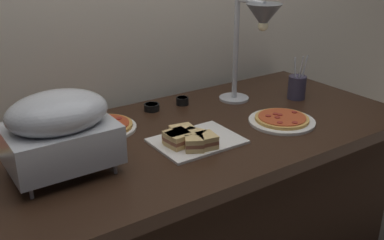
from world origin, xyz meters
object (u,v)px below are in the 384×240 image
at_px(pizza_plate_front, 282,120).
at_px(chafing_dish, 60,129).
at_px(heat_lamp, 258,27).
at_px(utensil_holder, 297,87).
at_px(sauce_cup_far, 182,101).
at_px(sauce_cup_near, 152,107).
at_px(pizza_plate_center, 105,127).
at_px(sandwich_platter, 191,139).

bearing_deg(pizza_plate_front, chafing_dish, 173.81).
height_order(heat_lamp, utensil_holder, heat_lamp).
bearing_deg(sauce_cup_far, utensil_holder, -25.23).
bearing_deg(chafing_dish, pizza_plate_front, -6.19).
xyz_separation_m(heat_lamp, sauce_cup_near, (-0.40, 0.23, -0.35)).
relative_size(heat_lamp, pizza_plate_front, 1.73).
bearing_deg(pizza_plate_front, pizza_plate_center, 151.39).
height_order(chafing_dish, sauce_cup_near, chafing_dish).
height_order(chafing_dish, pizza_plate_front, chafing_dish).
distance_m(pizza_plate_front, sauce_cup_far, 0.47).
bearing_deg(sandwich_platter, utensil_holder, 11.81).
height_order(chafing_dish, sauce_cup_far, chafing_dish).
relative_size(pizza_plate_center, sauce_cup_near, 3.69).
relative_size(pizza_plate_center, sauce_cup_far, 4.46).
bearing_deg(sauce_cup_near, heat_lamp, -30.39).
bearing_deg(chafing_dish, pizza_plate_center, 44.65).
xyz_separation_m(pizza_plate_center, sauce_cup_near, (0.26, 0.08, 0.00)).
bearing_deg(heat_lamp, sandwich_platter, -160.07).
distance_m(chafing_dish, sauce_cup_far, 0.76).
xyz_separation_m(pizza_plate_front, sauce_cup_near, (-0.38, 0.43, 0.00)).
relative_size(chafing_dish, pizza_plate_front, 1.23).
bearing_deg(sauce_cup_near, pizza_plate_center, -162.99).
bearing_deg(sauce_cup_near, chafing_dish, -147.28).
relative_size(chafing_dish, sandwich_platter, 1.06).
distance_m(sauce_cup_near, utensil_holder, 0.70).
height_order(heat_lamp, sauce_cup_far, heat_lamp).
height_order(pizza_plate_front, utensil_holder, utensil_holder).
xyz_separation_m(pizza_plate_front, sauce_cup_far, (-0.22, 0.42, 0.01)).
bearing_deg(pizza_plate_center, sandwich_platter, -57.24).
bearing_deg(sauce_cup_far, heat_lamp, -42.15).
height_order(pizza_plate_center, sandwich_platter, sandwich_platter).
bearing_deg(heat_lamp, pizza_plate_front, -95.09).
height_order(chafing_dish, pizza_plate_center, chafing_dish).
distance_m(heat_lamp, utensil_holder, 0.40).
relative_size(chafing_dish, pizza_plate_center, 1.33).
relative_size(pizza_plate_center, sandwich_platter, 0.79).
bearing_deg(chafing_dish, utensil_holder, 4.11).
height_order(sauce_cup_far, utensil_holder, utensil_holder).
relative_size(chafing_dish, heat_lamp, 0.71).
height_order(heat_lamp, sandwich_platter, heat_lamp).
xyz_separation_m(pizza_plate_front, sandwich_platter, (-0.44, 0.03, 0.01)).
bearing_deg(pizza_plate_center, sauce_cup_far, 9.07).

